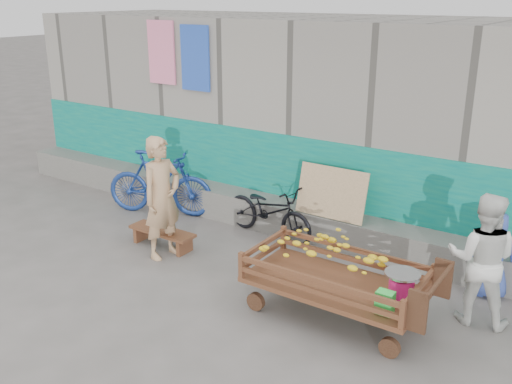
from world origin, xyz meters
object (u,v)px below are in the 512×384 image
Objects in this scene: child at (493,255)px; bicycle_blue at (160,183)px; woman at (482,259)px; bicycle_dark at (269,211)px; banana_cart at (332,267)px; bench at (162,234)px; vendor_man at (162,198)px.

bicycle_blue is at bearing -13.73° from child.
bicycle_dark is at bearing -21.09° from woman.
banana_cart is 1.41× the size of woman.
child reaches higher than bench.
woman reaches higher than bicycle_blue.
banana_cart is 2.26m from bicycle_dark.
bicycle_blue is (-1.93, -0.20, 0.12)m from bicycle_dark.
banana_cart is 1.97m from child.
child reaches higher than banana_cart.
bicycle_blue is (-3.65, 1.25, -0.07)m from banana_cart.
bench is 4.26m from child.
bicycle_dark is (-3.05, 0.65, -0.33)m from woman.
banana_cart is 2.57m from vendor_man.
vendor_man reaches higher than banana_cart.
banana_cart is 2.05× the size of bench.
bicycle_dark is (1.05, 1.12, 0.22)m from bench.
vendor_man is at bearing -41.08° from bench.
child is at bearing -82.28° from bicycle_dark.
woman is 3.14m from bicycle_dark.
child is (3.88, 1.31, -0.30)m from vendor_man.
bench is 0.61× the size of vendor_man.
banana_cart is at bearing -87.55° from vendor_man.
vendor_man is at bearing 0.57° from woman.
bicycle_dark is 0.88× the size of bicycle_blue.
bicycle_blue reaches higher than bicycle_dark.
bicycle_dark is at bearing 46.95° from bench.
banana_cart is 2.82m from bench.
vendor_man is 1.58× the size of child.
banana_cart is 3.86m from bicycle_blue.
vendor_man reaches higher than child.
vendor_man is 1.13× the size of woman.
bench is at bearing 144.67° from bicycle_dark.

